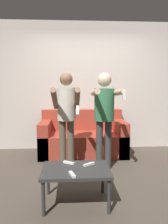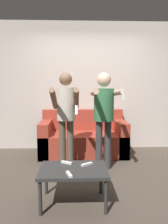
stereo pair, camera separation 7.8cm
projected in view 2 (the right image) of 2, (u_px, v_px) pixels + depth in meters
The scene contains 9 objects.
ground_plane at pixel (93, 176), 3.31m from camera, with size 14.00×14.00×0.00m, color #4C4238.
wall_back at pixel (87, 86), 4.70m from camera, with size 6.40×0.06×2.70m.
couch at pixel (83, 139), 4.38m from camera, with size 1.68×0.83×0.86m.
person_standing_left at pixel (66, 111), 3.46m from camera, with size 0.41×0.70×1.57m.
person_standing_right at pixel (104, 110), 3.48m from camera, with size 0.44×0.76×1.57m.
coffee_table at pixel (73, 172), 2.51m from camera, with size 0.77×0.55×0.42m.
remote_near at pixel (69, 174), 2.31m from camera, with size 0.08×0.15×0.02m.
remote_mid at pixel (87, 164), 2.60m from camera, with size 0.14×0.12×0.02m.
remote_far at pixel (67, 163), 2.66m from camera, with size 0.15×0.11×0.02m.
Camera 2 is at (-0.25, -3.16, 1.36)m, focal length 35.00 mm.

